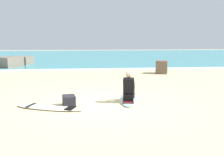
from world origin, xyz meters
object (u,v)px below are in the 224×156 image
object	(u,v)px
surfer_seated	(129,89)
surfboard_main	(129,98)
surfboard_spare_near	(49,107)
shoreline_rock	(162,67)
beach_bag	(69,101)

from	to	relation	value
surfer_seated	surfboard_main	bearing A→B (deg)	80.16
surfboard_main	surfboard_spare_near	size ratio (longest dim) A/B	1.04
surfboard_spare_near	shoreline_rock	size ratio (longest dim) A/B	2.85
beach_bag	surfboard_main	bearing A→B (deg)	18.20
surfboard_main	beach_bag	size ratio (longest dim) A/B	4.71
surfboard_main	surfboard_spare_near	distance (m)	2.68
shoreline_rock	beach_bag	bearing A→B (deg)	-126.32
surfer_seated	surfboard_spare_near	bearing A→B (deg)	-167.32
surfboard_spare_near	shoreline_rock	xyz separation A→B (m)	(5.56, 7.06, 0.35)
surfer_seated	surfboard_spare_near	size ratio (longest dim) A/B	0.44
shoreline_rock	surfboard_spare_near	bearing A→B (deg)	-128.21
beach_bag	surfboard_spare_near	bearing A→B (deg)	-155.08
shoreline_rock	beach_bag	distance (m)	8.44
surfer_seated	shoreline_rock	xyz separation A→B (m)	(3.10, 6.50, -0.06)
surfboard_main	surfer_seated	xyz separation A→B (m)	(-0.06, -0.35, 0.40)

